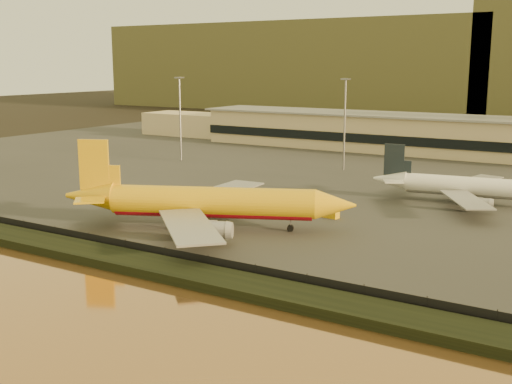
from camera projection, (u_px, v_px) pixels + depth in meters
ground at (205, 241)px, 108.97m from camera, size 900.00×900.00×0.00m
embankment at (137, 263)px, 94.63m from camera, size 320.00×7.00×1.40m
tarmac at (395, 166)px, 188.32m from camera, size 320.00×220.00×0.20m
perimeter_fence at (155, 253)px, 97.85m from camera, size 300.00×0.05×2.20m
terminal_building at (386, 133)px, 220.07m from camera, size 202.00×25.00×12.60m
apron_light_masts at (429, 120)px, 160.83m from camera, size 152.20×12.20×25.40m
distant_hills at (500, 60)px, 397.46m from camera, size 470.00×160.00×70.00m
dhl_cargo_jet at (207, 203)px, 115.66m from camera, size 50.75×48.08×15.97m
white_narrowbody_jet at (471, 187)px, 136.30m from camera, size 41.94×40.51×12.06m
gse_vehicle_yellow at (330, 214)px, 124.70m from camera, size 3.75×2.10×1.60m
gse_vehicle_white at (223, 192)px, 145.70m from camera, size 3.84×2.48×1.59m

